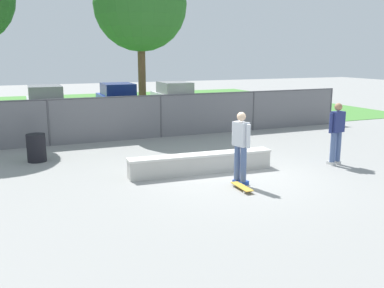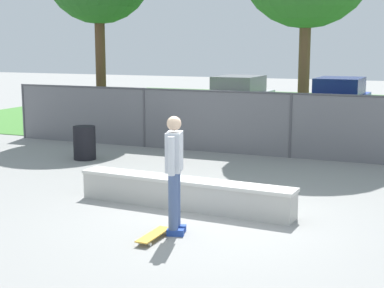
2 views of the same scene
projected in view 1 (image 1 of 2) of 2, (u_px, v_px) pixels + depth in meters
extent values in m
plane|color=gray|center=(234.00, 176.00, 11.31)|extent=(80.00, 80.00, 0.00)
cube|color=#478438|center=(106.00, 108.00, 25.95)|extent=(28.70, 20.00, 0.02)
cube|color=#B7B5AD|center=(201.00, 164.00, 11.61)|extent=(4.05, 0.67, 0.47)
cube|color=silver|center=(201.00, 155.00, 11.55)|extent=(4.09, 0.71, 0.06)
cube|color=#2647A5|center=(238.00, 181.00, 10.68)|extent=(0.28, 0.17, 0.10)
cube|color=#2647A5|center=(244.00, 183.00, 10.51)|extent=(0.28, 0.17, 0.10)
cylinder|color=#475B89|center=(237.00, 163.00, 10.56)|extent=(0.15, 0.15, 0.88)
cylinder|color=#475B89|center=(243.00, 164.00, 10.39)|extent=(0.15, 0.15, 0.88)
cube|color=silver|center=(241.00, 134.00, 10.33)|extent=(0.31, 0.42, 0.60)
cylinder|color=silver|center=(234.00, 133.00, 10.53)|extent=(0.10, 0.10, 0.58)
cylinder|color=silver|center=(248.00, 136.00, 10.14)|extent=(0.10, 0.10, 0.58)
sphere|color=beige|center=(241.00, 117.00, 10.24)|extent=(0.22, 0.22, 0.22)
cube|color=gold|center=(242.00, 187.00, 10.16)|extent=(0.22, 0.80, 0.02)
cube|color=#B2B2B7|center=(247.00, 191.00, 9.91)|extent=(0.14, 0.06, 0.02)
cube|color=#B2B2B7|center=(237.00, 184.00, 10.41)|extent=(0.14, 0.06, 0.02)
cylinder|color=silver|center=(244.00, 192.00, 9.89)|extent=(0.03, 0.05, 0.05)
cylinder|color=silver|center=(251.00, 191.00, 9.95)|extent=(0.03, 0.05, 0.05)
cylinder|color=silver|center=(233.00, 186.00, 10.38)|extent=(0.03, 0.05, 0.05)
cylinder|color=silver|center=(240.00, 185.00, 10.44)|extent=(0.03, 0.05, 0.05)
cylinder|color=#4C4C51|center=(49.00, 123.00, 14.91)|extent=(0.07, 0.07, 1.67)
cylinder|color=#4C4C51|center=(161.00, 116.00, 16.51)|extent=(0.07, 0.07, 1.67)
cylinder|color=#4C4C51|center=(253.00, 111.00, 18.12)|extent=(0.07, 0.07, 1.67)
cylinder|color=#4C4C51|center=(331.00, 106.00, 19.72)|extent=(0.07, 0.07, 1.67)
cylinder|color=#4C4C51|center=(161.00, 95.00, 16.35)|extent=(16.70, 0.05, 0.05)
cube|color=slate|center=(161.00, 116.00, 16.51)|extent=(16.70, 0.01, 1.67)
cylinder|color=brown|center=(142.00, 86.00, 18.07)|extent=(0.32, 0.32, 3.78)
sphere|color=#286623|center=(140.00, 4.00, 17.39)|extent=(3.85, 3.85, 3.85)
cube|color=#B7BABF|center=(46.00, 106.00, 21.41)|extent=(1.91, 4.24, 0.70)
cube|color=slate|center=(45.00, 92.00, 21.40)|extent=(1.65, 2.14, 0.64)
cylinder|color=black|center=(68.00, 115.00, 20.62)|extent=(0.24, 0.65, 0.64)
cylinder|color=black|center=(28.00, 117.00, 19.97)|extent=(0.24, 0.65, 0.64)
cylinder|color=black|center=(63.00, 109.00, 22.99)|extent=(0.24, 0.65, 0.64)
cylinder|color=black|center=(27.00, 110.00, 22.34)|extent=(0.24, 0.65, 0.64)
cube|color=#233D9E|center=(119.00, 102.00, 23.15)|extent=(1.91, 4.24, 0.70)
cube|color=navy|center=(118.00, 89.00, 23.15)|extent=(1.65, 2.14, 0.64)
cylinder|color=black|center=(141.00, 110.00, 22.36)|extent=(0.24, 0.65, 0.64)
cylinder|color=black|center=(107.00, 112.00, 21.71)|extent=(0.24, 0.65, 0.64)
cylinder|color=black|center=(130.00, 105.00, 24.73)|extent=(0.24, 0.65, 0.64)
cylinder|color=black|center=(98.00, 106.00, 24.08)|extent=(0.24, 0.65, 0.64)
cube|color=silver|center=(176.00, 100.00, 24.30)|extent=(1.91, 4.24, 0.70)
cube|color=gray|center=(175.00, 88.00, 24.30)|extent=(1.65, 2.14, 0.64)
cylinder|color=black|center=(199.00, 107.00, 23.51)|extent=(0.24, 0.65, 0.64)
cylinder|color=black|center=(168.00, 109.00, 22.86)|extent=(0.24, 0.65, 0.64)
cylinder|color=black|center=(182.00, 103.00, 25.88)|extent=(0.24, 0.65, 0.64)
cylinder|color=black|center=(154.00, 104.00, 25.23)|extent=(0.24, 0.65, 0.64)
cube|color=beige|center=(331.00, 163.00, 12.46)|extent=(0.13, 0.27, 0.10)
cube|color=beige|center=(336.00, 162.00, 12.57)|extent=(0.13, 0.27, 0.10)
cylinder|color=#475B89|center=(333.00, 147.00, 12.34)|extent=(0.15, 0.15, 0.88)
cylinder|color=#475B89|center=(338.00, 146.00, 12.44)|extent=(0.15, 0.15, 0.88)
cube|color=navy|center=(337.00, 122.00, 12.24)|extent=(0.40, 0.25, 0.60)
cylinder|color=navy|center=(331.00, 123.00, 12.12)|extent=(0.10, 0.10, 0.58)
cylinder|color=navy|center=(344.00, 122.00, 12.36)|extent=(0.10, 0.10, 0.58)
sphere|color=#9E7051|center=(338.00, 107.00, 12.15)|extent=(0.22, 0.22, 0.22)
cylinder|color=black|center=(36.00, 148.00, 12.80)|extent=(0.56, 0.56, 0.85)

